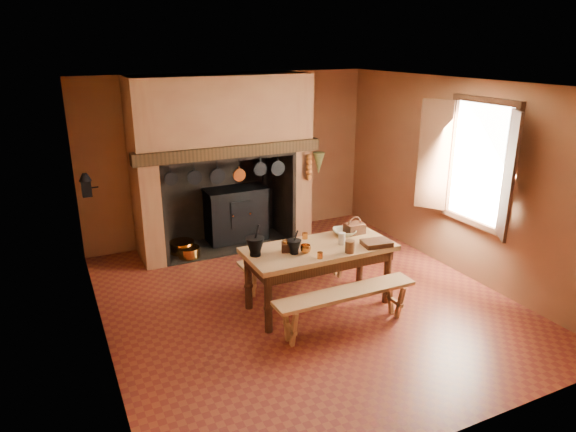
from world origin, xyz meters
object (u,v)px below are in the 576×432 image
at_px(wicker_basket, 354,228).
at_px(bench_front, 346,301).
at_px(iron_range, 236,214).
at_px(coffee_grinder, 286,246).
at_px(mixing_bowl, 344,232).
at_px(work_table, 319,256).

bearing_deg(wicker_basket, bench_front, -128.15).
distance_m(iron_range, bench_front, 3.30).
relative_size(bench_front, wicker_basket, 7.00).
bearing_deg(bench_front, iron_range, 92.50).
xyz_separation_m(bench_front, coffee_grinder, (-0.44, 0.69, 0.51)).
height_order(iron_range, wicker_basket, iron_range).
distance_m(coffee_grinder, mixing_bowl, 0.97).
bearing_deg(coffee_grinder, mixing_bowl, 33.51).
height_order(coffee_grinder, wicker_basket, wicker_basket).
bearing_deg(coffee_grinder, bench_front, -34.99).
relative_size(coffee_grinder, wicker_basket, 0.70).
relative_size(work_table, bench_front, 1.06).
bearing_deg(work_table, wicker_basket, 17.67).
xyz_separation_m(work_table, mixing_bowl, (0.51, 0.22, 0.17)).
relative_size(iron_range, wicker_basket, 6.25).
height_order(bench_front, mixing_bowl, mixing_bowl).
distance_m(iron_range, wicker_basket, 2.60).
distance_m(work_table, wicker_basket, 0.72).
height_order(iron_range, coffee_grinder, iron_range).
relative_size(work_table, mixing_bowl, 6.05).
height_order(bench_front, coffee_grinder, coffee_grinder).
relative_size(iron_range, bench_front, 0.89).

